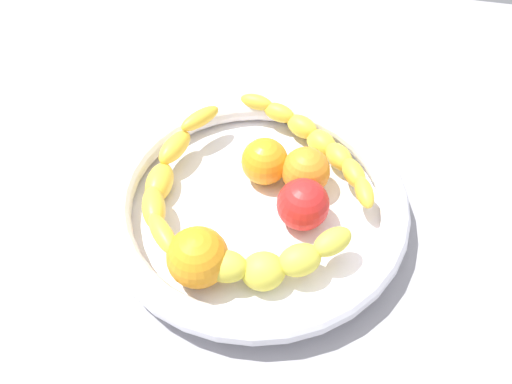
{
  "coord_description": "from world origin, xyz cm",
  "views": [
    {
      "loc": [
        -37.43,
        -8.21,
        53.57
      ],
      "look_at": [
        0.0,
        0.0,
        7.55
      ],
      "focal_mm": 35.09,
      "sensor_mm": 36.0,
      "label": 1
    }
  ],
  "objects_px": {
    "fruit_bowl": "(256,202)",
    "banana_draped_left": "(168,176)",
    "banana_draped_right": "(263,261)",
    "tomato_red": "(303,204)",
    "orange_mid_left": "(306,171)",
    "orange_front": "(198,257)",
    "orange_mid_right": "(263,161)",
    "banana_arching_top": "(316,142)"
  },
  "relations": [
    {
      "from": "banana_draped_right",
      "to": "orange_front",
      "type": "distance_m",
      "value": 0.07
    },
    {
      "from": "tomato_red",
      "to": "orange_mid_left",
      "type": "bearing_deg",
      "value": 5.26
    },
    {
      "from": "orange_mid_left",
      "to": "orange_mid_right",
      "type": "xyz_separation_m",
      "value": [
        0.01,
        0.06,
        -0.0
      ]
    },
    {
      "from": "banana_arching_top",
      "to": "orange_mid_left",
      "type": "bearing_deg",
      "value": 174.47
    },
    {
      "from": "tomato_red",
      "to": "banana_draped_right",
      "type": "bearing_deg",
      "value": 160.49
    },
    {
      "from": "fruit_bowl",
      "to": "orange_front",
      "type": "relative_size",
      "value": 5.46
    },
    {
      "from": "banana_draped_right",
      "to": "orange_mid_right",
      "type": "relative_size",
      "value": 3.35
    },
    {
      "from": "banana_draped_right",
      "to": "orange_mid_right",
      "type": "bearing_deg",
      "value": 11.9
    },
    {
      "from": "banana_arching_top",
      "to": "tomato_red",
      "type": "height_order",
      "value": "tomato_red"
    },
    {
      "from": "banana_draped_left",
      "to": "orange_mid_left",
      "type": "xyz_separation_m",
      "value": [
        0.04,
        -0.16,
        0.0
      ]
    },
    {
      "from": "fruit_bowl",
      "to": "banana_draped_left",
      "type": "height_order",
      "value": "banana_draped_left"
    },
    {
      "from": "banana_draped_left",
      "to": "orange_mid_right",
      "type": "height_order",
      "value": "orange_mid_right"
    },
    {
      "from": "orange_front",
      "to": "tomato_red",
      "type": "relative_size",
      "value": 1.09
    },
    {
      "from": "fruit_bowl",
      "to": "banana_draped_left",
      "type": "bearing_deg",
      "value": 89.27
    },
    {
      "from": "orange_front",
      "to": "orange_mid_right",
      "type": "distance_m",
      "value": 0.16
    },
    {
      "from": "orange_mid_left",
      "to": "tomato_red",
      "type": "height_order",
      "value": "tomato_red"
    },
    {
      "from": "orange_mid_right",
      "to": "orange_mid_left",
      "type": "bearing_deg",
      "value": -95.5
    },
    {
      "from": "orange_mid_right",
      "to": "banana_arching_top",
      "type": "bearing_deg",
      "value": -48.78
    },
    {
      "from": "orange_front",
      "to": "orange_mid_right",
      "type": "bearing_deg",
      "value": -13.57
    },
    {
      "from": "fruit_bowl",
      "to": "orange_mid_left",
      "type": "bearing_deg",
      "value": -48.99
    },
    {
      "from": "tomato_red",
      "to": "orange_mid_right",
      "type": "bearing_deg",
      "value": 45.78
    },
    {
      "from": "orange_front",
      "to": "orange_mid_right",
      "type": "relative_size",
      "value": 1.13
    },
    {
      "from": "orange_mid_right",
      "to": "banana_draped_right",
      "type": "bearing_deg",
      "value": -168.1
    },
    {
      "from": "fruit_bowl",
      "to": "orange_front",
      "type": "distance_m",
      "value": 0.12
    },
    {
      "from": "banana_arching_top",
      "to": "orange_mid_right",
      "type": "distance_m",
      "value": 0.08
    },
    {
      "from": "fruit_bowl",
      "to": "orange_mid_left",
      "type": "height_order",
      "value": "orange_mid_left"
    },
    {
      "from": "orange_front",
      "to": "tomato_red",
      "type": "distance_m",
      "value": 0.14
    },
    {
      "from": "fruit_bowl",
      "to": "orange_mid_right",
      "type": "bearing_deg",
      "value": 3.14
    },
    {
      "from": "banana_arching_top",
      "to": "orange_mid_left",
      "type": "xyz_separation_m",
      "value": [
        -0.06,
        0.01,
        0.01
      ]
    },
    {
      "from": "banana_draped_right",
      "to": "tomato_red",
      "type": "distance_m",
      "value": 0.09
    },
    {
      "from": "fruit_bowl",
      "to": "tomato_red",
      "type": "bearing_deg",
      "value": -97.55
    },
    {
      "from": "banana_draped_left",
      "to": "tomato_red",
      "type": "bearing_deg",
      "value": -93.08
    },
    {
      "from": "orange_mid_left",
      "to": "tomato_red",
      "type": "relative_size",
      "value": 0.97
    },
    {
      "from": "fruit_bowl",
      "to": "banana_draped_right",
      "type": "distance_m",
      "value": 0.1
    },
    {
      "from": "banana_draped_right",
      "to": "orange_front",
      "type": "bearing_deg",
      "value": 100.12
    },
    {
      "from": "banana_draped_left",
      "to": "tomato_red",
      "type": "height_order",
      "value": "tomato_red"
    },
    {
      "from": "orange_front",
      "to": "orange_mid_left",
      "type": "distance_m",
      "value": 0.18
    },
    {
      "from": "fruit_bowl",
      "to": "orange_front",
      "type": "xyz_separation_m",
      "value": [
        -0.11,
        0.04,
        0.02
      ]
    },
    {
      "from": "banana_arching_top",
      "to": "orange_mid_left",
      "type": "distance_m",
      "value": 0.06
    },
    {
      "from": "orange_mid_left",
      "to": "orange_front",
      "type": "bearing_deg",
      "value": 148.26
    },
    {
      "from": "banana_draped_right",
      "to": "banana_draped_left",
      "type": "bearing_deg",
      "value": 55.75
    },
    {
      "from": "orange_mid_right",
      "to": "fruit_bowl",
      "type": "bearing_deg",
      "value": -176.86
    }
  ]
}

